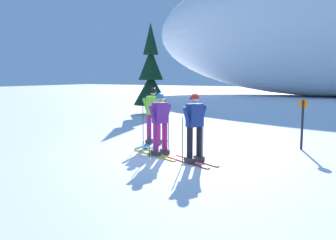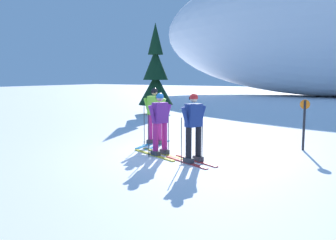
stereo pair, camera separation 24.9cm
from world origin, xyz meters
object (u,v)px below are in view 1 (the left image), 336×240
at_px(trail_marker_post, 302,121).
at_px(skier_lime_jacket, 153,115).
at_px(skier_navy_jacket, 194,127).
at_px(skier_purple_jacket, 160,124).
at_px(pine_tree_far_left, 151,76).

bearing_deg(trail_marker_post, skier_lime_jacket, -159.23).
bearing_deg(skier_lime_jacket, skier_navy_jacket, -34.30).
xyz_separation_m(skier_purple_jacket, pine_tree_far_left, (-6.14, 8.94, 1.26)).
bearing_deg(skier_purple_jacket, skier_lime_jacket, 129.26).
height_order(skier_lime_jacket, skier_purple_jacket, skier_lime_jacket).
xyz_separation_m(pine_tree_far_left, trail_marker_post, (9.32, -6.13, -1.30)).
distance_m(skier_lime_jacket, skier_navy_jacket, 2.62).
distance_m(skier_lime_jacket, trail_marker_post, 4.48).
height_order(skier_purple_jacket, pine_tree_far_left, pine_tree_far_left).
relative_size(skier_lime_jacket, trail_marker_post, 1.21).
bearing_deg(skier_navy_jacket, skier_purple_jacket, 167.87).
bearing_deg(skier_purple_jacket, pine_tree_far_left, 124.46).
relative_size(skier_purple_jacket, trail_marker_post, 1.21).
xyz_separation_m(skier_navy_jacket, trail_marker_post, (2.03, 3.07, -0.07)).
xyz_separation_m(skier_lime_jacket, trail_marker_post, (4.19, 1.59, -0.10)).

